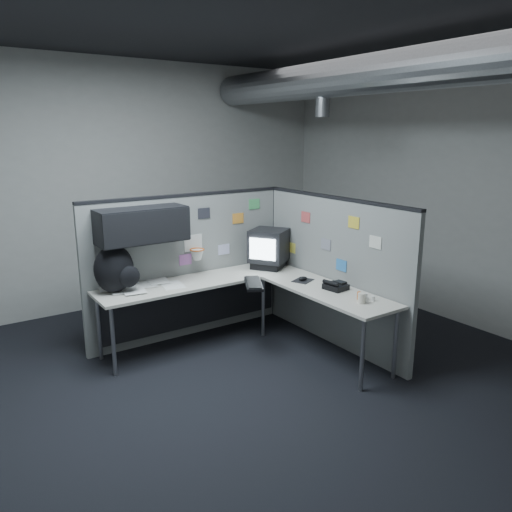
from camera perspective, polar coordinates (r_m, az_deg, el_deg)
room at (r=4.78m, az=6.20°, el=11.65°), size 5.62×5.62×3.22m
partition_back at (r=5.52m, az=-8.93°, el=0.33°), size 2.44×0.42×1.63m
partition_right at (r=5.49m, az=8.75°, el=-1.66°), size 0.07×2.23×1.63m
desk at (r=5.36m, az=-2.43°, el=-4.18°), size 2.31×2.11×0.73m
monitor at (r=5.84m, az=1.48°, el=0.93°), size 0.55×0.55×0.45m
keyboard at (r=5.21m, az=-0.29°, el=-3.16°), size 0.37×0.49×0.04m
mouse at (r=5.38m, az=5.38°, el=-2.67°), size 0.27×0.24×0.05m
phone at (r=5.13m, az=9.07°, el=-3.40°), size 0.21×0.23×0.10m
bottles at (r=4.84m, az=12.34°, el=-4.65°), size 0.14×0.15×0.08m
cup at (r=4.76m, az=11.98°, el=-4.75°), size 0.09×0.09×0.10m
papers at (r=5.30m, az=-13.12°, el=-3.34°), size 0.84×0.61×0.02m
backpack at (r=5.11m, az=-15.77°, el=-1.51°), size 0.47×0.42×0.48m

